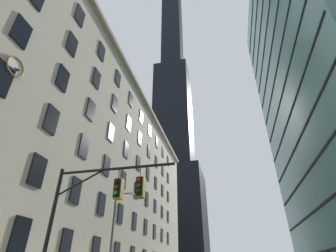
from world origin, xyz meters
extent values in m
cube|color=#BCAF93|center=(-18.66, 26.37, 14.86)|extent=(15.31, 64.75, 29.71)
cube|color=tan|center=(-10.75, 26.37, 29.01)|extent=(0.70, 64.75, 0.60)
cube|color=black|center=(-10.95, 8.00, 4.00)|extent=(0.14, 1.40, 2.20)
cube|color=black|center=(-10.95, 13.00, 4.00)|extent=(0.14, 1.40, 2.20)
cube|color=black|center=(-10.95, 18.00, 4.00)|extent=(0.14, 1.40, 2.20)
cube|color=black|center=(-10.95, 8.00, 8.20)|extent=(0.14, 1.40, 2.20)
cube|color=black|center=(-10.95, 13.00, 8.20)|extent=(0.14, 1.40, 2.20)
cube|color=black|center=(-10.95, 18.00, 8.20)|extent=(0.14, 1.40, 2.20)
cube|color=black|center=(-10.95, 23.00, 8.20)|extent=(0.14, 1.40, 2.20)
cube|color=black|center=(-10.95, 28.00, 8.20)|extent=(0.14, 1.40, 2.20)
cube|color=black|center=(-10.95, 33.00, 8.20)|extent=(0.14, 1.40, 2.20)
cube|color=black|center=(-10.95, 38.00, 8.20)|extent=(0.14, 1.40, 2.20)
cube|color=black|center=(-10.95, 43.00, 8.20)|extent=(0.14, 1.40, 2.20)
cube|color=black|center=(-10.95, 48.00, 8.20)|extent=(0.14, 1.40, 2.20)
cube|color=black|center=(-10.95, 3.00, 12.40)|extent=(0.14, 1.40, 2.20)
cube|color=black|center=(-10.95, 8.00, 12.40)|extent=(0.14, 1.40, 2.20)
cube|color=black|center=(-10.95, 13.00, 12.40)|extent=(0.14, 1.40, 2.20)
cube|color=black|center=(-10.95, 18.00, 12.40)|extent=(0.14, 1.40, 2.20)
cube|color=black|center=(-10.95, 23.00, 12.40)|extent=(0.14, 1.40, 2.20)
cube|color=black|center=(-10.95, 28.00, 12.40)|extent=(0.14, 1.40, 2.20)
cube|color=black|center=(-10.95, 33.00, 12.40)|extent=(0.14, 1.40, 2.20)
cube|color=black|center=(-10.95, 38.00, 12.40)|extent=(0.14, 1.40, 2.20)
cube|color=black|center=(-10.95, 43.00, 12.40)|extent=(0.14, 1.40, 2.20)
cube|color=black|center=(-10.95, 48.00, 12.40)|extent=(0.14, 1.40, 2.20)
cube|color=black|center=(-10.95, 3.00, 16.60)|extent=(0.14, 1.40, 2.20)
cube|color=black|center=(-10.95, 8.00, 16.60)|extent=(0.14, 1.40, 2.20)
cube|color=black|center=(-10.95, 13.00, 16.60)|extent=(0.14, 1.40, 2.20)
cube|color=black|center=(-10.95, 18.00, 16.60)|extent=(0.14, 1.40, 2.20)
cube|color=black|center=(-10.95, 23.00, 16.60)|extent=(0.14, 1.40, 2.20)
cube|color=black|center=(-10.95, 28.00, 16.60)|extent=(0.14, 1.40, 2.20)
cube|color=black|center=(-10.95, 33.00, 16.60)|extent=(0.14, 1.40, 2.20)
cube|color=black|center=(-10.95, 38.00, 16.60)|extent=(0.14, 1.40, 2.20)
cube|color=black|center=(-10.95, 43.00, 16.60)|extent=(0.14, 1.40, 2.20)
cube|color=black|center=(-10.95, 48.00, 16.60)|extent=(0.14, 1.40, 2.20)
cube|color=black|center=(-10.95, 8.00, 20.80)|extent=(0.14, 1.40, 2.20)
cube|color=black|center=(-10.95, 13.00, 20.80)|extent=(0.14, 1.40, 2.20)
cube|color=black|center=(-10.95, 18.00, 20.80)|extent=(0.14, 1.40, 2.20)
cube|color=black|center=(-10.95, 23.00, 20.80)|extent=(0.14, 1.40, 2.20)
cube|color=black|center=(-10.95, 28.00, 20.80)|extent=(0.14, 1.40, 2.20)
cube|color=black|center=(-10.95, 33.00, 20.80)|extent=(0.14, 1.40, 2.20)
cube|color=black|center=(-10.95, 38.00, 20.80)|extent=(0.14, 1.40, 2.20)
cube|color=black|center=(-10.95, 43.00, 20.80)|extent=(0.14, 1.40, 2.20)
cube|color=black|center=(-10.95, 48.00, 20.80)|extent=(0.14, 1.40, 2.20)
cube|color=black|center=(-10.95, 8.00, 25.00)|extent=(0.14, 1.40, 2.20)
cube|color=black|center=(-10.95, 13.00, 25.00)|extent=(0.14, 1.40, 2.20)
cube|color=black|center=(-10.95, 18.00, 25.00)|extent=(0.14, 1.40, 2.20)
cube|color=black|center=(-10.95, 23.00, 25.00)|extent=(0.14, 1.40, 2.20)
cube|color=black|center=(-10.95, 28.00, 25.00)|extent=(0.14, 1.40, 2.20)
cube|color=black|center=(-10.95, 33.00, 25.00)|extent=(0.14, 1.40, 2.20)
cube|color=black|center=(-10.95, 38.00, 25.00)|extent=(0.14, 1.40, 2.20)
cube|color=black|center=(-10.95, 43.00, 25.00)|extent=(0.14, 1.40, 2.20)
cube|color=black|center=(-10.95, 48.00, 25.00)|extent=(0.14, 1.40, 2.20)
torus|color=olive|center=(-10.88, 3.51, 13.76)|extent=(0.13, 1.46, 1.46)
cylinder|color=silver|center=(-10.92, 3.51, 13.76)|extent=(0.05, 1.26, 1.26)
cube|color=black|center=(-10.85, 3.66, 13.70)|extent=(0.03, 0.38, 0.21)
cube|color=black|center=(-10.85, 3.68, 13.57)|extent=(0.03, 0.42, 0.46)
cube|color=black|center=(-18.59, 91.38, 18.90)|extent=(23.12, 23.12, 37.79)
cube|color=black|center=(-18.59, 91.38, 65.28)|extent=(16.18, 16.18, 54.97)
cube|color=black|center=(-18.59, 91.38, 127.12)|extent=(10.40, 10.40, 68.71)
cube|color=slate|center=(18.15, 24.97, 26.02)|extent=(14.30, 33.05, 52.04)
cube|color=black|center=(10.96, 24.97, 4.00)|extent=(0.12, 32.05, 0.24)
cube|color=black|center=(10.96, 24.97, 8.00)|extent=(0.12, 32.05, 0.24)
cube|color=black|center=(10.96, 24.97, 12.00)|extent=(0.12, 32.05, 0.24)
cube|color=black|center=(10.96, 24.97, 16.00)|extent=(0.12, 32.05, 0.24)
cube|color=black|center=(10.96, 24.97, 20.00)|extent=(0.12, 32.05, 0.24)
cube|color=black|center=(10.96, 24.97, 24.00)|extent=(0.12, 32.05, 0.24)
cube|color=black|center=(10.96, 24.97, 28.00)|extent=(0.12, 32.05, 0.24)
cube|color=black|center=(10.96, 24.97, 32.00)|extent=(0.12, 32.05, 0.24)
cube|color=black|center=(10.96, 24.97, 36.00)|extent=(0.12, 32.05, 0.24)
cube|color=black|center=(10.96, 24.97, 40.00)|extent=(0.12, 32.05, 0.24)
cube|color=black|center=(10.96, 24.97, 44.00)|extent=(0.12, 32.05, 0.24)
cylinder|color=black|center=(-7.01, 5.39, 3.58)|extent=(0.20, 0.20, 6.86)
cylinder|color=black|center=(-3.82, 5.39, 6.76)|extent=(6.39, 0.14, 0.14)
cylinder|color=black|center=(-5.73, 5.39, 6.16)|extent=(2.63, 0.10, 1.34)
cylinder|color=black|center=(-3.61, 5.39, 6.46)|extent=(0.04, 0.04, 0.60)
cube|color=black|center=(-3.61, 5.39, 5.71)|extent=(0.30, 0.30, 0.90)
cube|color=olive|center=(-3.61, 5.56, 5.71)|extent=(0.40, 0.40, 1.04)
sphere|color=#450808|center=(-3.61, 5.23, 5.99)|extent=(0.20, 0.20, 0.20)
sphere|color=#4B3A08|center=(-3.61, 5.23, 5.71)|extent=(0.20, 0.20, 0.20)
sphere|color=green|center=(-3.61, 5.23, 5.43)|extent=(0.20, 0.20, 0.20)
cylinder|color=black|center=(-2.44, 5.39, 6.46)|extent=(0.04, 0.04, 0.60)
cube|color=black|center=(-2.44, 5.39, 5.71)|extent=(0.30, 0.30, 0.90)
cube|color=olive|center=(-2.44, 5.56, 5.71)|extent=(0.40, 0.40, 1.04)
sphere|color=red|center=(-2.44, 5.23, 5.99)|extent=(0.20, 0.20, 0.20)
sphere|color=#4B3A08|center=(-2.44, 5.23, 5.71)|extent=(0.20, 0.20, 0.20)
sphere|color=#083D10|center=(-2.44, 5.23, 5.43)|extent=(0.20, 0.20, 0.20)
cylinder|color=#47474C|center=(-8.07, 15.03, 4.27)|extent=(0.18, 0.18, 8.24)
cylinder|color=#47474C|center=(-7.27, 15.03, 8.24)|extent=(1.60, 0.10, 0.10)
ellipsoid|color=#EFE5C6|center=(-6.47, 15.03, 8.14)|extent=(0.56, 0.32, 0.24)
camera|label=1|loc=(1.76, -6.32, 1.97)|focal=27.13mm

